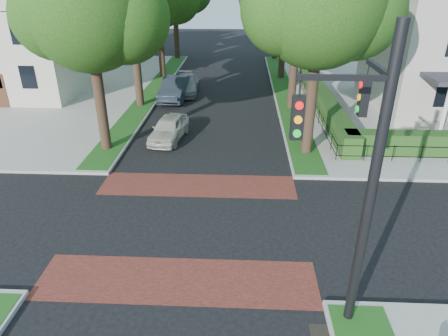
{
  "coord_description": "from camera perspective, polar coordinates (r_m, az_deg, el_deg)",
  "views": [
    {
      "loc": [
        1.97,
        -13.06,
        8.95
      ],
      "look_at": [
        1.27,
        1.84,
        1.6
      ],
      "focal_mm": 32.0,
      "sensor_mm": 36.0,
      "label": 1
    }
  ],
  "objects": [
    {
      "name": "tree_left_near",
      "position": [
        21.65,
        -18.43,
        20.55
      ],
      "size": [
        7.5,
        6.45,
        10.2
      ],
      "color": "black",
      "rests_on": "sidewalk_nw"
    },
    {
      "name": "storm_drain",
      "position": [
        12.26,
        13.73,
        -21.59
      ],
      "size": [
        0.65,
        0.45,
        0.01
      ],
      "primitive_type": "cube",
      "color": "black",
      "rests_on": "ground"
    },
    {
      "name": "house_left_near",
      "position": [
        35.84,
        -27.83,
        17.14
      ],
      "size": [
        10.0,
        9.0,
        10.14
      ],
      "color": "beige",
      "rests_on": "sidewalk_nw"
    },
    {
      "name": "tree_right_near",
      "position": [
        20.66,
        13.83,
        21.88
      ],
      "size": [
        7.75,
        6.67,
        10.66
      ],
      "color": "black",
      "rests_on": "sidewalk_ne"
    },
    {
      "name": "parked_car_front",
      "position": [
        23.74,
        -7.88,
        5.64
      ],
      "size": [
        2.19,
        4.26,
        1.39
      ],
      "primitive_type": "imported",
      "rotation": [
        0.0,
        0.0,
        -0.14
      ],
      "color": "beige",
      "rests_on": "ground"
    },
    {
      "name": "parked_car_middle",
      "position": [
        31.67,
        -7.01,
        11.21
      ],
      "size": [
        2.02,
        5.2,
        1.69
      ],
      "primitive_type": "imported",
      "rotation": [
        0.0,
        0.0,
        -0.05
      ],
      "color": "#222A33",
      "rests_on": "ground"
    },
    {
      "name": "fence_main_road",
      "position": [
        29.69,
        12.3,
        9.3
      ],
      "size": [
        0.06,
        18.0,
        0.9
      ],
      "primitive_type": null,
      "color": "black",
      "rests_on": "sidewalk_ne"
    },
    {
      "name": "traffic_signal",
      "position": [
        10.06,
        19.26,
        -0.27
      ],
      "size": [
        2.17,
        2.0,
        8.0
      ],
      "color": "black",
      "rests_on": "sidewalk_se"
    },
    {
      "name": "grass_strip_ne",
      "position": [
        33.51,
        8.62,
        10.73
      ],
      "size": [
        1.6,
        29.8,
        0.02
      ],
      "primitive_type": "cube",
      "color": "#164614",
      "rests_on": "sidewalk_ne"
    },
    {
      "name": "crosswalk_far",
      "position": [
        18.66,
        -3.71,
        -2.47
      ],
      "size": [
        9.0,
        2.2,
        0.01
      ],
      "primitive_type": "cube",
      "color": "maroon",
      "rests_on": "ground"
    },
    {
      "name": "house_left_far",
      "position": [
        48.48,
        -19.69,
        20.21
      ],
      "size": [
        10.0,
        9.0,
        10.14
      ],
      "color": "#B5AEA2",
      "rests_on": "sidewalk_nw"
    },
    {
      "name": "ground",
      "position": [
        15.95,
        -4.92,
        -8.0
      ],
      "size": [
        120.0,
        120.0,
        0.0
      ],
      "primitive_type": "plane",
      "color": "black",
      "rests_on": "ground"
    },
    {
      "name": "hedge_main_road",
      "position": [
        29.79,
        13.86,
        9.5
      ],
      "size": [
        1.0,
        18.0,
        1.2
      ],
      "primitive_type": "cube",
      "color": "#1E3F15",
      "rests_on": "sidewalk_ne"
    },
    {
      "name": "grass_strip_nw",
      "position": [
        34.14,
        -10.06,
        10.92
      ],
      "size": [
        1.6,
        29.8,
        0.02
      ],
      "primitive_type": "cube",
      "color": "#164614",
      "rests_on": "sidewalk_nw"
    },
    {
      "name": "crosswalk_near",
      "position": [
        13.45,
        -6.67,
        -15.65
      ],
      "size": [
        9.0,
        2.2,
        0.01
      ],
      "primitive_type": "cube",
      "color": "maroon",
      "rests_on": "ground"
    },
    {
      "name": "parked_car_rear",
      "position": [
        33.29,
        -5.41,
        11.77
      ],
      "size": [
        2.11,
        4.9,
        1.41
      ],
      "primitive_type": "imported",
      "rotation": [
        0.0,
        0.0,
        0.03
      ],
      "color": "gray",
      "rests_on": "ground"
    }
  ]
}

